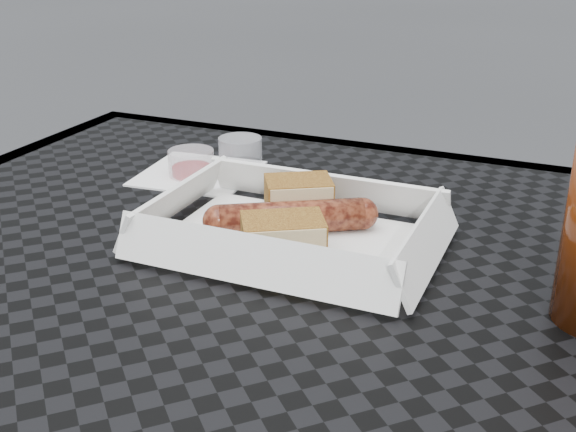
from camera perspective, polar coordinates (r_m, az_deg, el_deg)
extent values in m
cube|color=black|center=(0.57, -4.63, -5.97)|extent=(0.80, 0.80, 0.01)
cube|color=black|center=(0.91, 6.76, 4.59)|extent=(0.80, 0.03, 0.03)
cylinder|color=black|center=(1.18, -11.41, -10.85)|extent=(0.03, 0.03, 0.73)
cube|color=white|center=(0.63, 0.36, -2.00)|extent=(0.22, 0.15, 0.00)
cylinder|color=brown|center=(0.64, 0.28, -0.10)|extent=(0.13, 0.09, 0.03)
sphere|color=brown|center=(0.65, 5.88, 0.19)|extent=(0.03, 0.03, 0.03)
sphere|color=brown|center=(0.64, -5.47, -0.40)|extent=(0.03, 0.03, 0.03)
cube|color=olive|center=(0.67, 0.83, 1.40)|extent=(0.07, 0.07, 0.04)
cube|color=olive|center=(0.59, -0.40, -1.72)|extent=(0.08, 0.07, 0.03)
cylinder|color=#FF4C0B|center=(0.58, 4.71, -4.20)|extent=(0.02, 0.02, 0.00)
torus|color=white|center=(0.57, 5.28, -4.55)|extent=(0.02, 0.02, 0.00)
cube|color=#B2D17F|center=(0.58, 5.81, -4.29)|extent=(0.02, 0.02, 0.00)
cube|color=white|center=(0.81, -7.10, 3.37)|extent=(0.13, 0.13, 0.00)
cylinder|color=#9A0B0F|center=(0.80, -7.65, 4.13)|extent=(0.05, 0.05, 0.03)
cylinder|color=silver|center=(0.83, -3.79, 5.19)|extent=(0.05, 0.05, 0.03)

